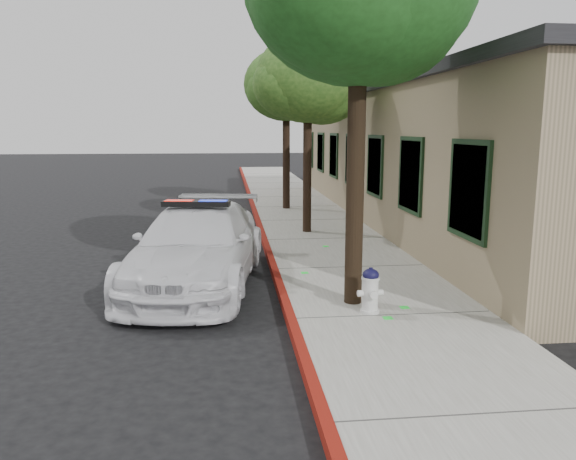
# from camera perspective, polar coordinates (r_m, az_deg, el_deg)

# --- Properties ---
(ground) EXTENTS (120.00, 120.00, 0.00)m
(ground) POSITION_cam_1_polar(r_m,az_deg,el_deg) (8.44, -0.02, -10.11)
(ground) COLOR black
(ground) RESTS_ON ground
(sidewalk) EXTENTS (3.20, 60.00, 0.15)m
(sidewalk) POSITION_cam_1_polar(r_m,az_deg,el_deg) (11.50, 6.32, -4.16)
(sidewalk) COLOR gray
(sidewalk) RESTS_ON ground
(red_curb) EXTENTS (0.14, 60.00, 0.16)m
(red_curb) POSITION_cam_1_polar(r_m,az_deg,el_deg) (11.27, -1.37, -4.37)
(red_curb) COLOR maroon
(red_curb) RESTS_ON ground
(clapboard_building) EXTENTS (7.30, 20.89, 4.24)m
(clapboard_building) POSITION_cam_1_polar(r_m,az_deg,el_deg) (18.49, 18.03, 7.36)
(clapboard_building) COLOR #9C8766
(clapboard_building) RESTS_ON ground
(police_car) EXTENTS (2.90, 5.50, 1.64)m
(police_car) POSITION_cam_1_polar(r_m,az_deg,el_deg) (10.61, -9.34, -1.66)
(police_car) COLOR silver
(police_car) RESTS_ON ground
(fire_hydrant) EXTENTS (0.41, 0.35, 0.72)m
(fire_hydrant) POSITION_cam_1_polar(r_m,az_deg,el_deg) (8.64, 8.52, -6.18)
(fire_hydrant) COLOR silver
(fire_hydrant) RESTS_ON sidewalk
(street_tree_mid) EXTENTS (3.01, 2.78, 5.31)m
(street_tree_mid) POSITION_cam_1_polar(r_m,az_deg,el_deg) (15.13, 2.12, 14.97)
(street_tree_mid) COLOR black
(street_tree_mid) RESTS_ON sidewalk
(street_tree_far) EXTENTS (3.02, 2.99, 5.55)m
(street_tree_far) POSITION_cam_1_polar(r_m,az_deg,el_deg) (19.60, -0.05, 14.43)
(street_tree_far) COLOR black
(street_tree_far) RESTS_ON sidewalk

